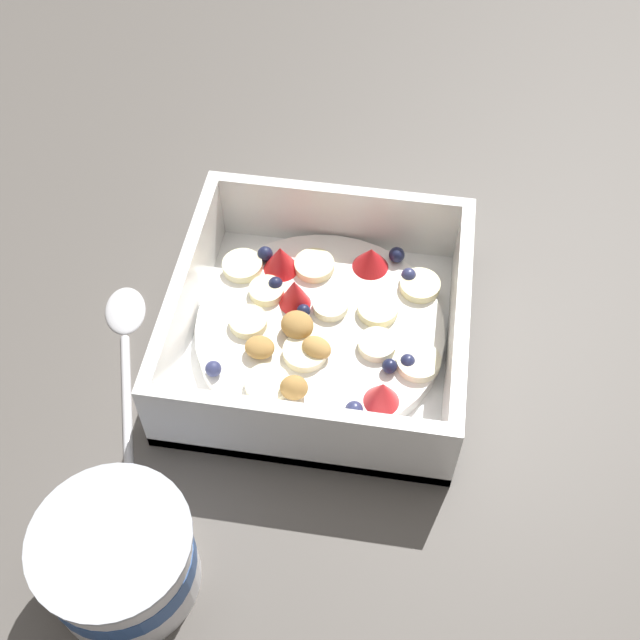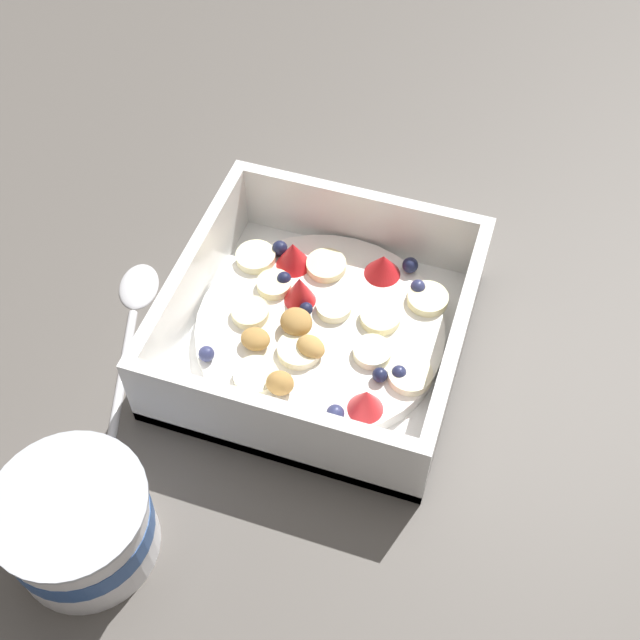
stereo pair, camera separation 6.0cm
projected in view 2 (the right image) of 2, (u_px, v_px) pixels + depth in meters
ground_plane at (336, 339)px, 0.62m from camera, size 2.40×2.40×0.00m
fruit_bowl at (320, 327)px, 0.60m from camera, size 0.21×0.21×0.07m
spoon at (132, 312)px, 0.63m from camera, size 0.07×0.17×0.01m
yogurt_cup at (79, 524)px, 0.50m from camera, size 0.10×0.10×0.06m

